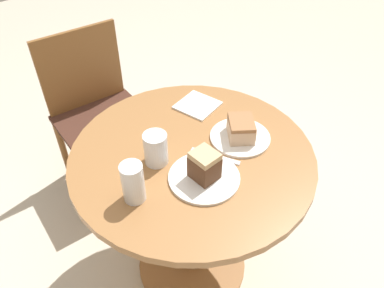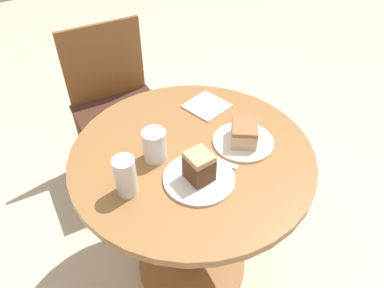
% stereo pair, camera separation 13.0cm
% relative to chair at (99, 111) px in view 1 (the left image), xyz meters
% --- Properties ---
extents(ground_plane, '(8.00, 8.00, 0.00)m').
position_rel_chair_xyz_m(ground_plane, '(-0.01, -0.80, -0.45)').
color(ground_plane, beige).
extents(table, '(0.87, 0.87, 0.74)m').
position_rel_chair_xyz_m(table, '(-0.01, -0.80, 0.08)').
color(table, '#9E6B3D').
rests_on(table, ground_plane).
extents(chair, '(0.48, 0.46, 0.86)m').
position_rel_chair_xyz_m(chair, '(0.00, 0.00, 0.00)').
color(chair, brown).
rests_on(chair, ground_plane).
extents(plate_near, '(0.22, 0.22, 0.01)m').
position_rel_chair_xyz_m(plate_near, '(0.17, -0.86, 0.29)').
color(plate_near, white).
rests_on(plate_near, table).
extents(plate_far, '(0.24, 0.24, 0.01)m').
position_rel_chair_xyz_m(plate_far, '(-0.06, -0.93, 0.29)').
color(plate_far, white).
rests_on(plate_far, table).
extents(cake_slice_near, '(0.14, 0.14, 0.07)m').
position_rel_chair_xyz_m(cake_slice_near, '(0.17, -0.86, 0.33)').
color(cake_slice_near, beige).
rests_on(cake_slice_near, plate_near).
extents(cake_slice_far, '(0.08, 0.09, 0.10)m').
position_rel_chair_xyz_m(cake_slice_far, '(-0.06, -0.93, 0.35)').
color(cake_slice_far, brown).
rests_on(cake_slice_far, plate_far).
extents(glass_lemonade, '(0.08, 0.08, 0.12)m').
position_rel_chair_xyz_m(glass_lemonade, '(-0.14, -0.76, 0.34)').
color(glass_lemonade, beige).
rests_on(glass_lemonade, table).
extents(glass_water, '(0.07, 0.07, 0.14)m').
position_rel_chair_xyz_m(glass_water, '(-0.28, -0.85, 0.35)').
color(glass_water, silver).
rests_on(glass_water, table).
extents(napkin_stack, '(0.19, 0.19, 0.01)m').
position_rel_chair_xyz_m(napkin_stack, '(0.18, -0.60, 0.29)').
color(napkin_stack, white).
rests_on(napkin_stack, table).
extents(fork, '(0.10, 0.17, 0.00)m').
position_rel_chair_xyz_m(fork, '(0.03, -0.87, 0.29)').
color(fork, silver).
rests_on(fork, table).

